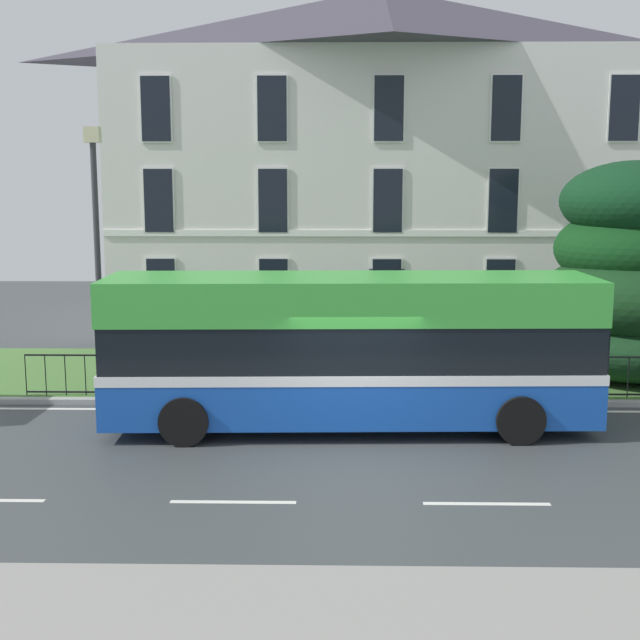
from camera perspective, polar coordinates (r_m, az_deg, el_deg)
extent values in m
cube|color=#3D4244|center=(15.24, 2.51, -9.92)|extent=(60.00, 56.00, 0.06)
cube|color=silver|center=(18.72, 2.23, -6.14)|extent=(54.00, 0.14, 0.01)
cube|color=silver|center=(13.63, -5.92, -12.19)|extent=(2.00, 0.12, 0.01)
cube|color=silver|center=(13.75, 11.26, -12.13)|extent=(2.00, 0.12, 0.01)
cube|color=#9E9E99|center=(19.16, 2.21, -5.60)|extent=(57.00, 0.24, 0.12)
cube|color=#4B7738|center=(22.03, 2.06, -3.62)|extent=(57.00, 5.67, 0.12)
cube|color=gray|center=(10.20, 3.33, -19.97)|extent=(57.00, 3.00, 0.01)
cube|color=silver|center=(30.47, 4.14, 8.64)|extent=(17.80, 8.28, 9.04)
pyramid|color=#3F3A47|center=(30.94, 4.27, 19.34)|extent=(18.16, 8.44, 2.45)
cube|color=white|center=(26.35, 4.59, 5.90)|extent=(17.80, 0.06, 0.20)
cube|color=#2D333D|center=(26.56, 4.53, 1.13)|extent=(1.10, 0.06, 2.20)
cube|color=white|center=(27.02, -10.72, 2.06)|extent=(0.99, 0.04, 2.05)
cube|color=black|center=(27.00, -10.73, 2.05)|extent=(0.89, 0.03, 1.95)
cube|color=white|center=(26.52, -3.16, 2.07)|extent=(0.99, 0.04, 2.05)
cube|color=black|center=(26.51, -3.17, 2.07)|extent=(0.89, 0.03, 1.95)
cube|color=white|center=(26.50, 4.54, 2.05)|extent=(0.99, 0.04, 2.05)
cube|color=black|center=(26.48, 4.54, 2.05)|extent=(0.89, 0.03, 1.95)
cube|color=white|center=(26.95, 12.12, 1.99)|extent=(0.99, 0.04, 2.05)
cube|color=black|center=(26.93, 12.13, 1.99)|extent=(0.89, 0.03, 1.95)
cube|color=white|center=(27.86, 19.33, 1.91)|extent=(0.99, 0.04, 2.05)
cube|color=black|center=(27.84, 19.35, 1.90)|extent=(0.89, 0.03, 1.95)
cube|color=white|center=(26.82, -10.90, 7.96)|extent=(0.99, 0.04, 2.05)
cube|color=black|center=(26.80, -10.91, 7.96)|extent=(0.89, 0.03, 1.95)
cube|color=white|center=(26.32, -3.22, 8.09)|extent=(0.99, 0.04, 2.05)
cube|color=black|center=(26.30, -3.22, 8.09)|extent=(0.89, 0.03, 1.95)
cube|color=white|center=(26.30, 4.62, 8.08)|extent=(0.99, 0.04, 2.05)
cube|color=black|center=(26.28, 4.62, 8.07)|extent=(0.89, 0.03, 1.95)
cube|color=white|center=(26.75, 12.33, 7.91)|extent=(0.99, 0.04, 2.05)
cube|color=black|center=(26.73, 12.34, 7.91)|extent=(0.89, 0.03, 1.95)
cube|color=white|center=(27.66, 19.64, 7.63)|extent=(0.99, 0.04, 2.05)
cube|color=black|center=(27.64, 19.66, 7.63)|extent=(0.89, 0.03, 1.95)
cube|color=white|center=(26.91, -11.09, 13.89)|extent=(0.99, 0.04, 2.05)
cube|color=black|center=(26.89, -11.10, 13.90)|extent=(0.89, 0.03, 1.95)
cube|color=white|center=(26.41, -3.28, 14.14)|extent=(0.99, 0.04, 2.05)
cube|color=black|center=(26.39, -3.28, 14.14)|extent=(0.89, 0.03, 1.95)
cube|color=white|center=(26.38, 4.70, 14.13)|extent=(0.99, 0.04, 2.05)
cube|color=black|center=(26.36, 4.70, 14.13)|extent=(0.89, 0.03, 1.95)
cube|color=white|center=(26.84, 12.54, 13.86)|extent=(0.99, 0.04, 2.05)
cube|color=black|center=(26.82, 12.55, 13.86)|extent=(0.89, 0.03, 1.95)
cube|color=white|center=(27.75, 19.97, 13.37)|extent=(0.99, 0.04, 2.05)
cube|color=black|center=(27.73, 19.98, 13.38)|extent=(0.89, 0.03, 1.95)
cube|color=black|center=(19.26, 5.84, -2.47)|extent=(17.53, 0.04, 0.04)
cube|color=black|center=(19.46, 5.80, -4.98)|extent=(17.53, 0.04, 0.04)
cylinder|color=black|center=(20.58, -19.35, -3.55)|extent=(0.02, 0.02, 0.95)
cylinder|color=black|center=(20.42, -18.13, -3.58)|extent=(0.02, 0.02, 0.95)
cylinder|color=black|center=(20.28, -16.90, -3.61)|extent=(0.02, 0.02, 0.95)
cylinder|color=black|center=(20.14, -15.65, -3.64)|extent=(0.02, 0.02, 0.95)
cylinder|color=black|center=(20.01, -14.38, -3.66)|extent=(0.02, 0.02, 0.95)
cylinder|color=black|center=(19.89, -13.10, -3.69)|extent=(0.02, 0.02, 0.95)
cylinder|color=black|center=(19.79, -11.80, -3.71)|extent=(0.02, 0.02, 0.95)
cylinder|color=black|center=(19.69, -10.49, -3.74)|extent=(0.02, 0.02, 0.95)
cylinder|color=black|center=(19.60, -9.16, -3.76)|extent=(0.02, 0.02, 0.95)
cylinder|color=black|center=(19.53, -7.83, -3.78)|extent=(0.02, 0.02, 0.95)
cylinder|color=black|center=(19.46, -6.48, -3.79)|extent=(0.02, 0.02, 0.95)
cylinder|color=black|center=(19.41, -5.13, -3.81)|extent=(0.02, 0.02, 0.95)
cylinder|color=black|center=(19.36, -3.77, -3.82)|extent=(0.02, 0.02, 0.95)
cylinder|color=black|center=(19.33, -2.40, -3.83)|extent=(0.02, 0.02, 0.95)
cylinder|color=black|center=(19.31, -1.03, -3.84)|extent=(0.02, 0.02, 0.95)
cylinder|color=black|center=(19.30, 0.34, -3.85)|extent=(0.02, 0.02, 0.95)
cylinder|color=black|center=(19.30, 1.71, -3.85)|extent=(0.02, 0.02, 0.95)
cylinder|color=black|center=(19.31, 3.09, -3.85)|extent=(0.02, 0.02, 0.95)
cylinder|color=black|center=(19.33, 4.46, -3.85)|extent=(0.02, 0.02, 0.95)
cylinder|color=black|center=(19.36, 5.82, -3.85)|extent=(0.02, 0.02, 0.95)
cylinder|color=black|center=(19.41, 7.18, -3.84)|extent=(0.02, 0.02, 0.95)
cylinder|color=black|center=(19.46, 8.54, -3.84)|extent=(0.02, 0.02, 0.95)
cylinder|color=black|center=(19.53, 9.88, -3.83)|extent=(0.02, 0.02, 0.95)
cylinder|color=black|center=(19.60, 11.22, -3.82)|extent=(0.02, 0.02, 0.95)
cylinder|color=black|center=(19.69, 12.54, -3.81)|extent=(0.02, 0.02, 0.95)
cylinder|color=black|center=(19.79, 13.85, -3.79)|extent=(0.02, 0.02, 0.95)
cylinder|color=black|center=(19.89, 15.15, -3.77)|extent=(0.02, 0.02, 0.95)
cylinder|color=black|center=(20.01, 16.44, -3.76)|extent=(0.02, 0.02, 0.95)
cylinder|color=black|center=(20.14, 17.70, -3.74)|extent=(0.02, 0.02, 0.95)
cylinder|color=black|center=(20.27, 18.96, -3.72)|extent=(0.02, 0.02, 0.95)
cylinder|color=black|center=(20.42, 20.19, -3.69)|extent=(0.02, 0.02, 0.95)
cylinder|color=#423328|center=(22.78, 20.25, -2.05)|extent=(0.38, 0.38, 1.21)
ellipsoid|color=#15371B|center=(22.81, 20.30, -1.42)|extent=(4.77, 4.77, 1.88)
ellipsoid|color=#133417|center=(22.35, 20.31, 1.46)|extent=(4.40, 4.40, 2.31)
ellipsoid|color=#103915|center=(22.44, 20.39, 4.54)|extent=(3.80, 3.80, 2.06)
ellipsoid|color=#0E3219|center=(22.30, 20.62, 7.56)|extent=(3.65, 3.65, 1.99)
cube|color=#174CB2|center=(17.25, 2.02, -4.83)|extent=(9.86, 2.69, 1.03)
cube|color=white|center=(17.14, 2.03, -3.28)|extent=(9.88, 2.71, 0.20)
cube|color=black|center=(17.03, 2.04, -1.55)|extent=(9.78, 2.65, 0.98)
cube|color=green|center=(16.88, 2.06, 1.51)|extent=(9.86, 2.69, 0.86)
cube|color=black|center=(17.96, 17.90, -1.59)|extent=(0.13, 2.00, 0.90)
cube|color=black|center=(17.82, 18.05, 1.33)|extent=(0.12, 1.71, 0.55)
cylinder|color=silver|center=(18.93, 16.98, -4.88)|extent=(0.05, 0.20, 0.20)
cylinder|color=silver|center=(17.54, 18.49, -6.08)|extent=(0.05, 0.20, 0.20)
cylinder|color=black|center=(18.85, 11.73, -4.73)|extent=(0.97, 0.33, 0.96)
cylinder|color=black|center=(16.71, 13.42, -6.60)|extent=(0.97, 0.33, 0.96)
cylinder|color=black|center=(18.55, -8.21, -4.85)|extent=(0.97, 0.33, 0.96)
cylinder|color=black|center=(16.38, -9.22, -6.79)|extent=(0.97, 0.33, 0.96)
cylinder|color=#333338|center=(20.52, -14.83, 3.47)|extent=(0.14, 0.14, 5.78)
cube|color=beige|center=(20.45, -15.20, 12.04)|extent=(0.36, 0.24, 0.36)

